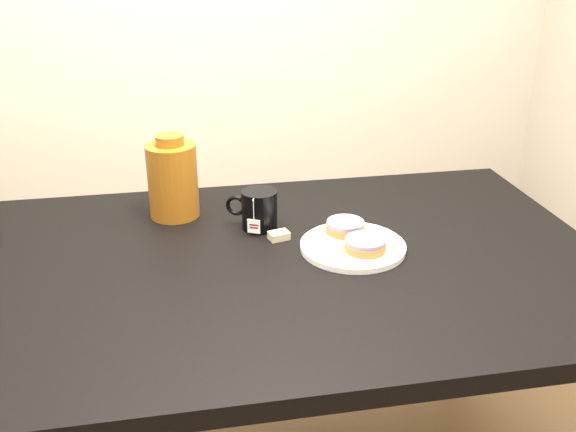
{
  "coord_description": "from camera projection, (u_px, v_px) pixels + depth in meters",
  "views": [
    {
      "loc": [
        -0.22,
        -1.21,
        1.4
      ],
      "look_at": [
        0.02,
        0.09,
        0.81
      ],
      "focal_mm": 40.0,
      "sensor_mm": 36.0,
      "label": 1
    }
  ],
  "objects": [
    {
      "name": "plate",
      "position": [
        353.0,
        246.0,
        1.42
      ],
      "size": [
        0.23,
        0.23,
        0.02
      ],
      "color": "white",
      "rests_on": "table"
    },
    {
      "name": "bagel_package",
      "position": [
        173.0,
        179.0,
        1.56
      ],
      "size": [
        0.16,
        0.16,
        0.21
      ],
      "rotation": [
        0.0,
        0.0,
        0.38
      ],
      "color": "#67350D",
      "rests_on": "table"
    },
    {
      "name": "bagel_front",
      "position": [
        365.0,
        244.0,
        1.39
      ],
      "size": [
        0.12,
        0.12,
        0.03
      ],
      "color": "brown",
      "rests_on": "plate"
    },
    {
      "name": "bagel_back",
      "position": [
        345.0,
        227.0,
        1.47
      ],
      "size": [
        0.13,
        0.13,
        0.03
      ],
      "color": "brown",
      "rests_on": "plate"
    },
    {
      "name": "table",
      "position": [
        286.0,
        291.0,
        1.42
      ],
      "size": [
        1.4,
        0.9,
        0.75
      ],
      "color": "black",
      "rests_on": "ground_plane"
    },
    {
      "name": "teabag_pouch",
      "position": [
        279.0,
        236.0,
        1.47
      ],
      "size": [
        0.05,
        0.04,
        0.02
      ],
      "primitive_type": "cube",
      "rotation": [
        0.0,
        0.0,
        0.25
      ],
      "color": "#C6B793",
      "rests_on": "table"
    },
    {
      "name": "mug",
      "position": [
        259.0,
        209.0,
        1.51
      ],
      "size": [
        0.13,
        0.11,
        0.09
      ],
      "rotation": [
        0.0,
        0.0,
        -0.43
      ],
      "color": "black",
      "rests_on": "table"
    }
  ]
}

